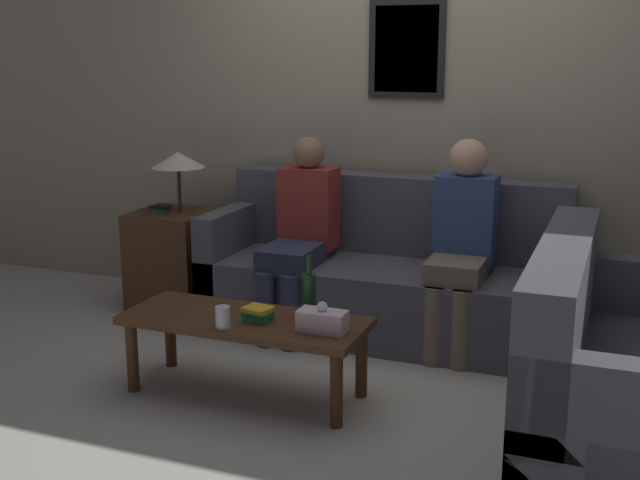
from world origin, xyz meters
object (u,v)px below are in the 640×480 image
(drinking_glass, at_px, (223,317))
(person_right, at_px, (462,237))
(couch_side, at_px, (617,388))
(wine_bottle, at_px, (309,294))
(coffee_table, at_px, (245,328))
(person_left, at_px, (301,229))
(couch_main, at_px, (384,280))

(drinking_glass, height_order, person_right, person_right)
(drinking_glass, xyz_separation_m, person_right, (0.89, 1.20, 0.21))
(couch_side, relative_size, wine_bottle, 5.04)
(coffee_table, bearing_deg, person_right, 49.81)
(person_left, bearing_deg, couch_main, 16.96)
(coffee_table, relative_size, person_right, 1.01)
(couch_main, distance_m, person_right, 0.61)
(drinking_glass, bearing_deg, coffee_table, 82.08)
(wine_bottle, xyz_separation_m, person_right, (0.57, 0.89, 0.14))
(couch_side, height_order, coffee_table, couch_side)
(drinking_glass, bearing_deg, couch_side, 4.38)
(wine_bottle, distance_m, drinking_glass, 0.45)
(drinking_glass, xyz_separation_m, person_left, (-0.09, 1.18, 0.18))
(couch_main, bearing_deg, person_left, -163.04)
(couch_side, distance_m, coffee_table, 1.75)
(wine_bottle, bearing_deg, coffee_table, -156.72)
(wine_bottle, xyz_separation_m, person_left, (-0.41, 0.87, 0.11))
(drinking_glass, bearing_deg, person_left, 94.45)
(couch_side, relative_size, coffee_table, 1.28)
(coffee_table, height_order, wine_bottle, wine_bottle)
(wine_bottle, relative_size, drinking_glass, 2.90)
(wine_bottle, bearing_deg, drinking_glass, -136.00)
(person_left, bearing_deg, coffee_table, -83.30)
(couch_main, xyz_separation_m, couch_side, (1.37, -1.19, 0.00))
(person_left, xyz_separation_m, person_right, (0.98, 0.03, 0.03))
(coffee_table, height_order, person_left, person_left)
(couch_side, bearing_deg, drinking_glass, 94.38)
(couch_side, xyz_separation_m, person_right, (-0.88, 1.07, 0.34))
(coffee_table, bearing_deg, drinking_glass, -97.92)
(couch_main, distance_m, couch_side, 1.82)
(person_right, bearing_deg, coffee_table, -130.19)
(coffee_table, bearing_deg, wine_bottle, 23.28)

